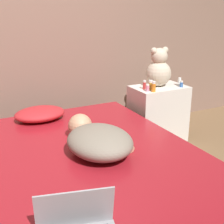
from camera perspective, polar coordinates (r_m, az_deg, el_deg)
name	(u,v)px	position (r m, az deg, el deg)	size (l,w,h in m)	color
ground_plane	(76,209)	(2.35, -6.61, -17.14)	(12.00, 12.00, 0.00)	brown
wall_back	(20,14)	(3.18, -16.41, 16.77)	(8.00, 0.06, 2.60)	#846656
bed	(75,184)	(2.24, -6.81, -12.97)	(1.75, 2.09, 0.41)	#4C331E
nightstand	(158,114)	(3.31, 8.39, -0.35)	(0.56, 0.37, 0.59)	silver
pillow	(40,114)	(2.85, -13.05, -0.31)	(0.45, 0.34, 0.12)	red
person_lying	(97,139)	(2.17, -2.69, -5.00)	(0.45, 0.70, 0.19)	gray
teddy_bear	(159,69)	(3.22, 8.53, 7.73)	(0.26, 0.26, 0.39)	beige
bottle_pink	(147,88)	(3.02, 6.51, 4.42)	(0.04, 0.04, 0.07)	pink
bottle_blue	(181,84)	(3.24, 12.57, 5.02)	(0.03, 0.03, 0.06)	#3866B2
bottle_white	(179,82)	(3.30, 12.24, 5.44)	(0.03, 0.03, 0.08)	white
bottle_amber	(151,85)	(3.07, 7.08, 4.87)	(0.04, 0.04, 0.10)	gold
bottle_orange	(154,87)	(3.01, 7.63, 4.61)	(0.04, 0.04, 0.10)	orange
bottle_red	(144,85)	(3.10, 5.94, 4.98)	(0.03, 0.03, 0.09)	#B72D2D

